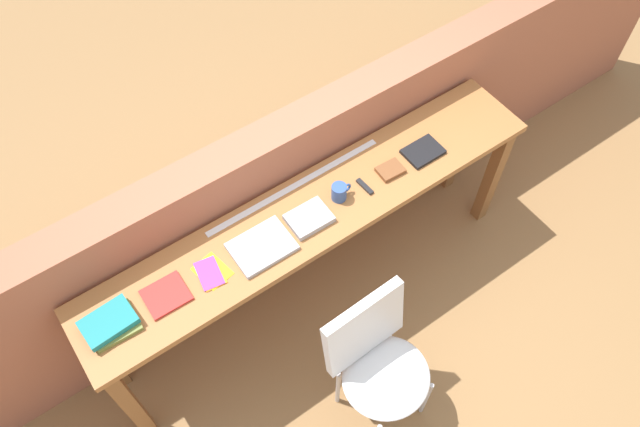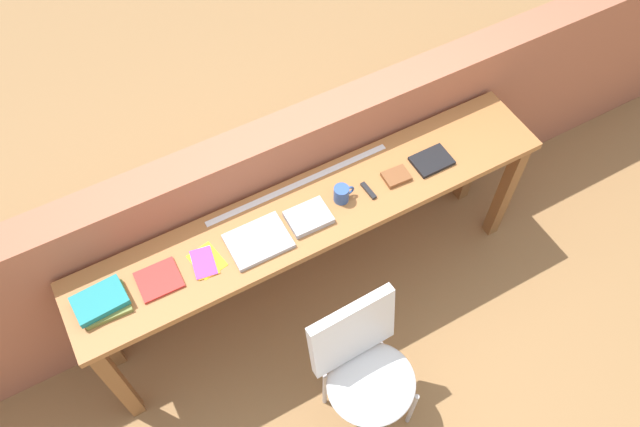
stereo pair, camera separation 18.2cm
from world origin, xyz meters
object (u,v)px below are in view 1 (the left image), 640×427
at_px(book_open_centre, 262,247).
at_px(mug, 339,192).
at_px(chair_white_moulded, 378,361).
at_px(leather_journal_brown, 390,170).
at_px(book_repair_rightmost, 423,152).
at_px(pamphlet_pile_colourful, 211,273).
at_px(book_stack_leftmost, 111,324).
at_px(multitool_folded, 365,187).
at_px(magazine_cycling, 166,295).

height_order(book_open_centre, mug, mug).
relative_size(chair_white_moulded, book_open_centre, 3.11).
bearing_deg(leather_journal_brown, mug, 179.54).
distance_m(leather_journal_brown, book_repair_rightmost, 0.22).
height_order(book_open_centre, leather_journal_brown, same).
bearing_deg(book_repair_rightmost, leather_journal_brown, 179.43).
bearing_deg(pamphlet_pile_colourful, leather_journal_brown, -0.83).
bearing_deg(book_repair_rightmost, book_stack_leftmost, 178.74).
bearing_deg(book_open_centre, multitool_folded, 0.45).
relative_size(book_stack_leftmost, mug, 2.15).
bearing_deg(pamphlet_pile_colourful, book_stack_leftmost, 177.85).
distance_m(magazine_cycling, pamphlet_pile_colourful, 0.22).
bearing_deg(chair_white_moulded, magazine_cycling, 134.96).
distance_m(book_stack_leftmost, multitool_folded, 1.35).
bearing_deg(book_open_centre, leather_journal_brown, 0.81).
bearing_deg(leather_journal_brown, book_stack_leftmost, -178.03).
bearing_deg(pamphlet_pile_colourful, book_repair_rightmost, -0.77).
distance_m(pamphlet_pile_colourful, multitool_folded, 0.87).
bearing_deg(magazine_cycling, pamphlet_pile_colourful, -2.40).
height_order(book_stack_leftmost, magazine_cycling, book_stack_leftmost).
bearing_deg(multitool_folded, book_stack_leftmost, 178.38).
relative_size(pamphlet_pile_colourful, book_repair_rightmost, 0.92).
distance_m(book_stack_leftmost, leather_journal_brown, 1.52).
height_order(magazine_cycling, leather_journal_brown, leather_journal_brown).
xyz_separation_m(book_stack_leftmost, pamphlet_pile_colourful, (0.48, -0.02, -0.02)).
xyz_separation_m(book_open_centre, book_repair_rightmost, (0.99, 0.00, -0.00)).
bearing_deg(mug, leather_journal_brown, -3.67).
height_order(magazine_cycling, book_open_centre, book_open_centre).
bearing_deg(magazine_cycling, leather_journal_brown, -0.22).
bearing_deg(chair_white_moulded, multitool_folded, 58.89).
distance_m(book_stack_leftmost, magazine_cycling, 0.26).
height_order(mug, multitool_folded, mug).
bearing_deg(book_stack_leftmost, mug, -0.63).
relative_size(pamphlet_pile_colourful, book_open_centre, 0.64).
distance_m(book_open_centre, leather_journal_brown, 0.78).
bearing_deg(multitool_folded, magazine_cycling, 178.24).
bearing_deg(chair_white_moulded, book_open_centre, 107.65).
bearing_deg(leather_journal_brown, pamphlet_pile_colourful, -177.62).
xyz_separation_m(book_open_centre, leather_journal_brown, (0.78, 0.01, 0.00)).
xyz_separation_m(chair_white_moulded, mug, (0.26, 0.69, 0.40)).
xyz_separation_m(pamphlet_pile_colourful, mug, (0.73, 0.00, 0.04)).
bearing_deg(multitool_folded, mug, 169.93).
height_order(multitool_folded, leather_journal_brown, leather_journal_brown).
bearing_deg(book_repair_rightmost, magazine_cycling, 178.71).
xyz_separation_m(book_stack_leftmost, magazine_cycling, (0.26, -0.00, -0.02)).
relative_size(magazine_cycling, leather_journal_brown, 1.48).
xyz_separation_m(pamphlet_pile_colourful, book_open_centre, (0.26, -0.02, 0.01)).
bearing_deg(book_open_centre, pamphlet_pile_colourful, 175.63).
height_order(magazine_cycling, multitool_folded, same).
relative_size(book_open_centre, mug, 2.60).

